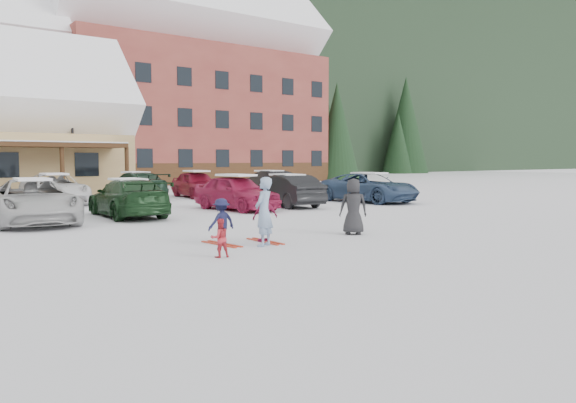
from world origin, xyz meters
TOP-DOWN VIEW (x-y plane):
  - ground at (0.00, 0.00)m, footprint 160.00×160.00m
  - alpine_hotel at (14.27, 38.00)m, footprint 31.48×14.01m
  - lamp_post at (1.73, 24.74)m, footprint 0.50×0.25m
  - conifer_1 at (30.00, 32.00)m, footprint 4.84×4.84m
  - conifer_3 at (6.00, 44.00)m, footprint 3.96×3.96m
  - conifer_4 at (34.00, 46.00)m, footprint 5.06×5.06m
  - adult_skier at (-0.89, 0.40)m, footprint 0.73×0.66m
  - toddler_red at (-2.54, -0.31)m, footprint 0.46×0.39m
  - child_navy at (-1.59, 1.23)m, footprint 0.78×0.49m
  - skis_child_navy at (-1.59, 1.23)m, footprint 0.33×1.41m
  - child_magenta at (-0.46, 0.97)m, footprint 0.74×0.32m
  - skis_child_magenta at (-0.46, 0.97)m, footprint 0.23×1.40m
  - bystander_dark at (2.32, 0.63)m, footprint 0.92×0.86m
  - parked_car_2 at (-4.20, 8.89)m, footprint 2.94×5.51m
  - parked_car_3 at (-0.90, 9.11)m, footprint 2.25×4.91m
  - parked_car_4 at (3.75, 9.13)m, footprint 2.16×4.45m
  - parked_car_5 at (6.51, 9.27)m, footprint 2.04×4.49m
  - parked_car_6 at (11.28, 8.87)m, footprint 2.76×5.34m
  - parked_car_10 at (-1.53, 16.58)m, footprint 2.64×5.30m
  - parked_car_11 at (2.85, 17.69)m, footprint 2.03×4.97m
  - parked_car_12 at (6.12, 17.08)m, footprint 2.20×4.49m
  - parked_car_13 at (10.73, 16.64)m, footprint 1.95×4.48m

SIDE VIEW (x-z plane):
  - ground at x=0.00m, z-range 0.00..0.00m
  - skis_child_navy at x=-1.59m, z-range 0.00..0.03m
  - skis_child_magenta at x=-0.46m, z-range 0.00..0.03m
  - toddler_red at x=-2.54m, z-range 0.00..0.84m
  - child_navy at x=-1.59m, z-range 0.00..1.15m
  - child_magenta at x=-0.46m, z-range 0.00..1.25m
  - parked_car_3 at x=-0.90m, z-range 0.00..1.39m
  - parked_car_5 at x=6.51m, z-range 0.00..1.43m
  - parked_car_13 at x=10.73m, z-range 0.00..1.43m
  - parked_car_11 at x=2.85m, z-range 0.00..1.44m
  - parked_car_6 at x=11.28m, z-range 0.00..1.44m
  - parked_car_10 at x=-1.53m, z-range 0.00..1.44m
  - parked_car_4 at x=3.75m, z-range 0.00..1.47m
  - parked_car_2 at x=-4.20m, z-range 0.00..1.47m
  - parked_car_12 at x=6.12m, z-range 0.00..1.47m
  - bystander_dark at x=2.32m, z-range 0.00..1.58m
  - adult_skier at x=-0.89m, z-range 0.00..1.68m
  - lamp_post at x=1.73m, z-range 0.41..7.11m
  - conifer_3 at x=6.00m, z-range 0.53..9.71m
  - conifer_1 at x=30.00m, z-range 0.65..11.87m
  - conifer_4 at x=34.00m, z-range 0.68..12.41m
  - alpine_hotel at x=14.27m, z-range -2.11..19.37m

